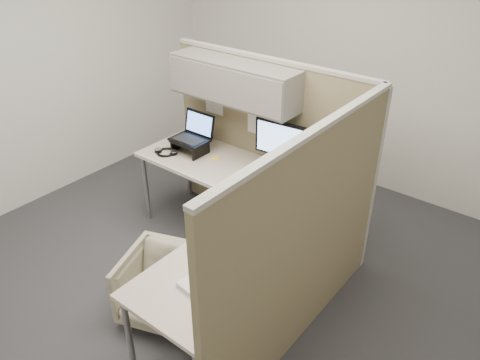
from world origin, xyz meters
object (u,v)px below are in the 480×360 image
Objects in this scene: monitor_left at (280,144)px; keyboard at (254,193)px; office_chair at (163,283)px; desk at (233,206)px.

monitor_left reaches higher than keyboard.
office_chair is 1.42× the size of keyboard.
monitor_left reaches higher than desk.
desk is at bearing -98.28° from monitor_left.
office_chair is at bearing -108.68° from keyboard.
office_chair is (-0.13, -0.66, -0.40)m from desk.
desk reaches higher than office_chair.
desk is 0.20m from keyboard.
monitor_left is at bearing 91.55° from keyboard.
keyboard is at bearing -88.90° from monitor_left.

